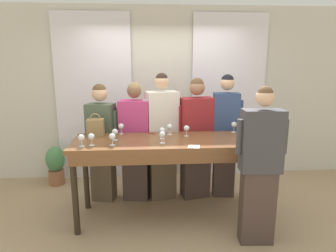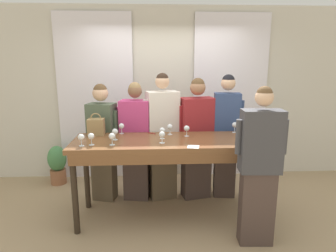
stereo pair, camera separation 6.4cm
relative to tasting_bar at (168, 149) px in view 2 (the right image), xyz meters
The scene contains 26 objects.
ground_plane 0.91m from the tasting_bar, 90.00° to the left, with size 18.00×18.00×0.00m, color tan.
wall_back 1.59m from the tasting_bar, 90.00° to the left, with size 12.00×0.06×2.80m.
curtain_panel_left 1.87m from the tasting_bar, 127.33° to the left, with size 1.22×0.03×2.69m.
curtain_panel_right 1.87m from the tasting_bar, 52.67° to the left, with size 1.22×0.03×2.69m.
tasting_bar is the anchor object (origin of this frame).
wine_bottle 1.05m from the tasting_bar, 13.00° to the left, with size 0.08×0.08×0.32m.
handbag 0.98m from the tasting_bar, 161.83° to the left, with size 0.20×0.16×0.28m.
wine_glass_front_left 0.36m from the tasting_bar, 35.59° to the left, with size 0.07×0.07×0.14m.
wine_glass_front_mid 0.98m from the tasting_bar, 20.73° to the left, with size 0.07×0.07×0.14m.
wine_glass_front_right 0.70m from the tasting_bar, 164.87° to the right, with size 0.07×0.07×0.14m.
wine_glass_center_left 0.67m from the tasting_bar, behind, with size 0.07×0.07×0.14m.
wine_glass_center_mid 0.23m from the tasting_bar, 134.61° to the left, with size 0.07×0.07×0.14m.
wine_glass_center_right 0.34m from the tasting_bar, 82.75° to the left, with size 0.07×0.07×0.14m.
wine_glass_back_left 0.72m from the tasting_bar, 149.43° to the left, with size 0.07×0.07×0.14m.
wine_glass_back_mid 0.92m from the tasting_bar, 169.32° to the right, with size 0.07×0.07×0.14m.
wine_glass_back_right 0.26m from the tasting_bar, 122.58° to the right, with size 0.07×0.07×0.14m.
wine_glass_near_host 1.02m from the tasting_bar, 168.56° to the right, with size 0.07×0.07×0.14m.
napkin 0.41m from the tasting_bar, 49.61° to the right, with size 0.15×0.15×0.00m.
pen 0.41m from the tasting_bar, 121.00° to the left, with size 0.11×0.09×0.01m.
guest_olive_jacket 1.06m from the tasting_bar, 146.14° to the left, with size 0.48×0.33×1.65m.
guest_pink_top 0.73m from the tasting_bar, 125.41° to the left, with size 0.53×0.34×1.67m.
guest_cream_sweater 0.59m from the tasting_bar, 94.86° to the left, with size 0.54×0.36×1.79m.
guest_striped_shirt 0.73m from the tasting_bar, 53.90° to the left, with size 0.57×0.36×1.72m.
guest_navy_coat 1.03m from the tasting_bar, 34.92° to the left, with size 0.47×0.25×1.77m.
host_pouring 1.08m from the tasting_bar, 31.84° to the right, with size 0.53×0.24×1.71m.
potted_plant 2.16m from the tasting_bar, 145.68° to the left, with size 0.29×0.29×0.63m.
Camera 2 is at (-0.19, -3.47, 1.97)m, focal length 32.00 mm.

